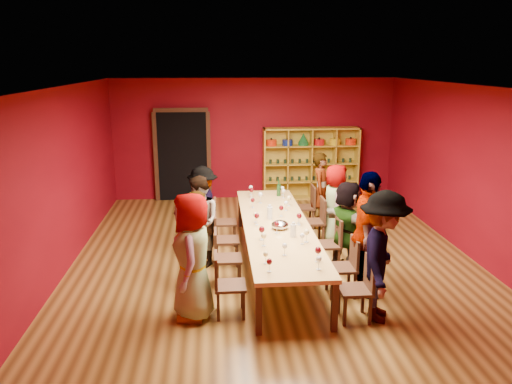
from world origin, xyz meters
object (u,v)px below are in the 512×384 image
person_left_1 (194,240)px  person_left_2 (200,222)px  chair_person_right_0 (361,285)px  chair_person_left_1 (223,255)px  chair_person_right_3 (317,219)px  spittoon_bowl (280,225)px  chair_person_right_2 (332,241)px  chair_person_right_4 (308,204)px  person_right_0 (383,257)px  person_left_3 (203,206)px  chair_person_right_1 (347,264)px  person_left_0 (192,257)px  chair_person_left_0 (224,281)px  person_right_3 (335,204)px  shelving_unit (310,160)px  person_right_1 (367,235)px  chair_person_left_2 (222,237)px  wine_bottle (279,190)px  person_right_4 (321,190)px  person_right_2 (347,226)px  chair_person_left_3 (221,219)px  tasting_table (276,227)px

person_left_1 → person_left_2: bearing=179.4°
chair_person_right_0 → chair_person_left_1: bearing=145.9°
chair_person_right_3 → spittoon_bowl: (-0.88, -1.27, 0.32)m
chair_person_right_2 → chair_person_right_4: same height
person_right_0 → chair_person_right_2: 1.76m
person_left_3 → chair_person_right_1: bearing=42.0°
person_left_0 → chair_person_right_1: size_ratio=1.96×
chair_person_left_0 → person_left_1: bearing=114.0°
person_right_3 → chair_person_right_4: 1.06m
shelving_unit → chair_person_left_0: bearing=-111.2°
chair_person_right_2 → person_right_1: bearing=-73.5°
chair_person_left_1 → person_left_2: person_left_2 is taller
chair_person_left_2 → wine_bottle: bearing=53.9°
chair_person_left_1 → wine_bottle: (1.18, 2.45, 0.38)m
chair_person_left_2 → person_right_4: bearing=41.1°
chair_person_right_3 → spittoon_bowl: spittoon_bowl is taller
shelving_unit → person_left_1: shelving_unit is taller
chair_person_left_1 → wine_bottle: size_ratio=2.69×
person_right_0 → spittoon_bowl: size_ratio=6.33×
person_left_0 → person_right_1: bearing=102.0°
person_right_2 → person_left_2: bearing=57.9°
chair_person_right_3 → person_right_2: bearing=-78.5°
person_right_0 → person_right_2: 1.70m
person_left_2 → chair_person_right_1: person_left_2 is taller
person_left_1 → chair_person_right_1: (2.25, -0.49, -0.26)m
chair_person_right_0 → spittoon_bowl: (-0.88, 1.65, 0.32)m
chair_person_left_2 → chair_person_left_3: size_ratio=1.00×
tasting_table → person_right_1: 1.67m
person_left_1 → person_right_4: 3.66m
chair_person_left_1 → chair_person_right_1: bearing=-15.2°
chair_person_right_2 → chair_person_right_3: bearing=90.0°
chair_person_left_2 → wine_bottle: (1.18, 1.62, 0.38)m
chair_person_left_1 → shelving_unit: bearing=65.1°
shelving_unit → chair_person_left_0: shelving_unit is taller
chair_person_left_3 → chair_person_left_1: bearing=-90.0°
chair_person_right_0 → spittoon_bowl: 1.90m
person_right_2 → wine_bottle: person_right_2 is taller
chair_person_left_2 → chair_person_left_3: (0.00, 0.97, 0.00)m
chair_person_right_0 → chair_person_right_2: 1.69m
shelving_unit → chair_person_right_3: bearing=-98.4°
person_right_4 → spittoon_bowl: (-1.16, -2.24, 0.02)m
person_left_2 → wine_bottle: person_left_2 is taller
person_right_1 → chair_person_left_2: bearing=74.3°
chair_person_right_2 → person_right_4: size_ratio=0.56×
chair_person_left_3 → chair_person_right_0: 3.53m
person_right_1 → person_right_4: 3.15m
shelving_unit → wine_bottle: shelving_unit is taller
shelving_unit → chair_person_right_2: size_ratio=2.70×
chair_person_left_2 → chair_person_right_0: same height
chair_person_left_3 → person_right_2: (2.07, -1.33, 0.26)m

